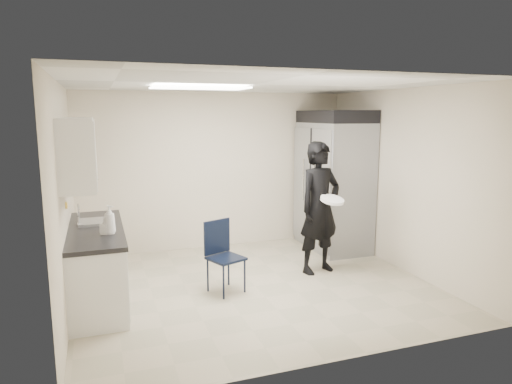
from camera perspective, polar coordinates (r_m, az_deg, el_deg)
name	(u,v)px	position (r m, az deg, el deg)	size (l,w,h in m)	color
floor	(255,286)	(6.14, -0.10, -11.68)	(4.50, 4.50, 0.00)	tan
ceiling	(255,84)	(5.73, -0.11, 13.31)	(4.50, 4.50, 0.00)	silver
back_wall	(216,171)	(7.69, -5.00, 2.65)	(4.50, 4.50, 0.00)	beige
left_wall	(64,200)	(5.50, -22.85, -0.91)	(4.00, 4.00, 0.00)	beige
right_wall	(403,181)	(6.86, 17.94, 1.36)	(4.00, 4.00, 0.00)	beige
ceiling_panel	(200,88)	(5.95, -7.02, 12.81)	(1.20, 0.60, 0.02)	white
lower_counter	(97,266)	(5.89, -19.24, -8.76)	(0.60, 1.90, 0.86)	silver
countertop	(95,230)	(5.76, -19.49, -4.46)	(0.64, 1.95, 0.05)	black
sink	(97,226)	(6.01, -19.29, -4.02)	(0.42, 0.40, 0.14)	gray
faucet	(79,215)	(5.98, -21.29, -2.73)	(0.02, 0.02, 0.24)	silver
upper_cabinets	(79,151)	(5.62, -21.31, 4.81)	(0.35, 1.80, 0.75)	silver
towel_dispenser	(77,160)	(6.79, -21.45, 3.79)	(0.22, 0.30, 0.35)	black
notice_sticker_left	(66,205)	(5.61, -22.68, -1.53)	(0.00, 0.12, 0.07)	yellow
notice_sticker_right	(67,205)	(5.81, -22.55, -1.56)	(0.00, 0.12, 0.07)	yellow
commercial_fridge	(333,186)	(7.73, 9.66, 0.71)	(0.80, 1.35, 2.10)	gray
fridge_compressor	(335,117)	(7.64, 9.90, 9.27)	(0.80, 1.35, 0.20)	black
folding_chair	(226,258)	(5.83, -3.77, -8.28)	(0.39, 0.39, 0.89)	black
man_tuxedo	(320,208)	(6.50, 7.96, -1.98)	(0.68, 0.46, 1.87)	black
bucket_lid	(332,200)	(6.29, 9.50, -0.96)	(0.33, 0.33, 0.04)	white
soap_bottle_a	(110,220)	(5.37, -17.84, -3.32)	(0.13, 0.13, 0.32)	silver
soap_bottle_b	(105,226)	(5.39, -18.40, -4.06)	(0.08, 0.09, 0.19)	silver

